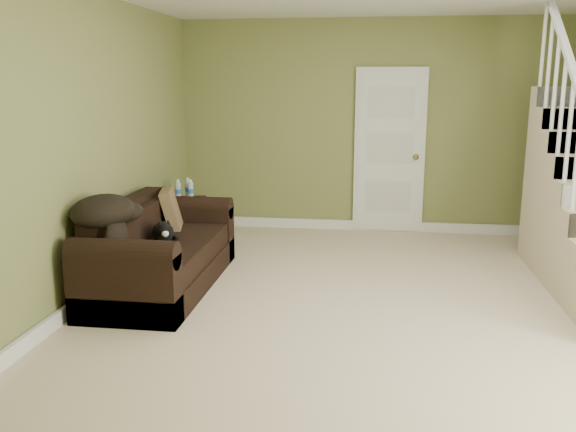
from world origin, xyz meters
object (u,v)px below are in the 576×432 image
(sofa, at_px, (159,255))
(side_table, at_px, (187,221))
(cat, at_px, (162,233))
(banana, at_px, (156,245))

(sofa, height_order, side_table, sofa)
(sofa, bearing_deg, cat, -42.23)
(side_table, bearing_deg, banana, -81.63)
(sofa, distance_m, cat, 0.24)
(side_table, relative_size, banana, 3.98)
(sofa, bearing_deg, banana, -74.55)
(cat, bearing_deg, sofa, 113.06)
(banana, bearing_deg, side_table, 51.98)
(cat, distance_m, banana, 0.19)
(sofa, height_order, cat, sofa)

